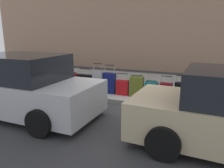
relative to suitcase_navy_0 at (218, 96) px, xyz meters
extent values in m
plane|color=#333335|center=(2.83, 0.69, -0.41)|extent=(40.00, 40.00, 0.00)
cube|color=gray|center=(2.83, -1.81, -0.34)|extent=(18.00, 5.00, 0.14)
cube|color=navy|center=(0.00, 0.00, 0.00)|extent=(0.43, 0.26, 0.53)
cube|color=black|center=(0.00, 0.00, 0.00)|extent=(0.43, 0.08, 0.54)
cylinder|color=gray|center=(0.18, -0.01, 0.29)|extent=(0.02, 0.02, 0.04)
cylinder|color=black|center=(0.00, 0.00, 0.31)|extent=(0.36, 0.05, 0.02)
cylinder|color=black|center=(-0.18, 0.02, -0.25)|extent=(0.05, 0.02, 0.04)
cylinder|color=black|center=(0.18, -0.02, -0.25)|extent=(0.05, 0.02, 0.04)
cube|color=#9EA0A8|center=(0.49, 0.06, 0.10)|extent=(0.43, 0.22, 0.74)
cube|color=black|center=(0.49, 0.06, 0.10)|extent=(0.44, 0.05, 0.76)
cylinder|color=gray|center=(0.31, 0.05, 0.62)|extent=(0.02, 0.02, 0.29)
cylinder|color=gray|center=(0.67, 0.06, 0.62)|extent=(0.02, 0.02, 0.29)
cylinder|color=black|center=(0.49, 0.06, 0.76)|extent=(0.37, 0.03, 0.02)
cylinder|color=black|center=(0.30, 0.05, -0.25)|extent=(0.04, 0.02, 0.04)
cylinder|color=black|center=(0.68, 0.06, -0.25)|extent=(0.04, 0.02, 0.04)
cube|color=black|center=(1.01, 0.00, 0.02)|extent=(0.48, 0.24, 0.58)
cube|color=black|center=(1.01, 0.00, 0.02)|extent=(0.49, 0.04, 0.59)
cylinder|color=gray|center=(0.80, 0.00, 0.42)|extent=(0.02, 0.02, 0.22)
cylinder|color=gray|center=(1.23, 0.00, 0.42)|extent=(0.02, 0.02, 0.22)
cylinder|color=black|center=(1.01, 0.00, 0.53)|extent=(0.42, 0.03, 0.02)
cylinder|color=black|center=(0.80, 0.00, -0.25)|extent=(0.04, 0.02, 0.04)
cylinder|color=black|center=(1.23, 0.00, -0.25)|extent=(0.04, 0.02, 0.04)
cube|color=maroon|center=(1.52, 0.01, 0.00)|extent=(0.39, 0.23, 0.53)
cube|color=black|center=(1.52, 0.01, 0.00)|extent=(0.40, 0.04, 0.54)
cylinder|color=gray|center=(1.36, 0.01, 0.38)|extent=(0.02, 0.02, 0.22)
cylinder|color=gray|center=(1.69, 0.01, 0.38)|extent=(0.02, 0.02, 0.22)
cylinder|color=black|center=(1.52, 0.01, 0.49)|extent=(0.33, 0.02, 0.02)
cylinder|color=black|center=(1.35, 0.01, -0.25)|extent=(0.04, 0.02, 0.04)
cylinder|color=black|center=(1.69, 0.01, -0.25)|extent=(0.04, 0.02, 0.04)
cube|color=#0F606B|center=(1.99, 0.06, 0.00)|extent=(0.41, 0.26, 0.54)
cube|color=black|center=(1.99, 0.06, 0.00)|extent=(0.41, 0.06, 0.55)
cylinder|color=gray|center=(1.82, 0.07, 0.29)|extent=(0.02, 0.02, 0.04)
cylinder|color=gray|center=(2.15, 0.05, 0.29)|extent=(0.02, 0.02, 0.04)
cylinder|color=black|center=(1.99, 0.06, 0.31)|extent=(0.34, 0.04, 0.02)
cylinder|color=black|center=(1.81, 0.07, -0.25)|extent=(0.05, 0.02, 0.04)
cylinder|color=black|center=(2.16, 0.05, -0.25)|extent=(0.05, 0.02, 0.04)
cube|color=#59601E|center=(2.48, 0.07, 0.07)|extent=(0.46, 0.26, 0.68)
cube|color=black|center=(2.48, 0.07, 0.07)|extent=(0.46, 0.07, 0.70)
cylinder|color=gray|center=(2.28, 0.06, 0.43)|extent=(0.02, 0.02, 0.04)
cylinder|color=gray|center=(2.67, 0.09, 0.43)|extent=(0.02, 0.02, 0.04)
cylinder|color=black|center=(2.48, 0.07, 0.45)|extent=(0.39, 0.05, 0.02)
cylinder|color=black|center=(2.28, 0.06, -0.25)|extent=(0.05, 0.02, 0.04)
cylinder|color=black|center=(2.67, 0.09, -0.25)|extent=(0.05, 0.02, 0.04)
cube|color=red|center=(2.98, 0.07, -0.01)|extent=(0.43, 0.20, 0.52)
cube|color=black|center=(2.98, 0.07, -0.01)|extent=(0.43, 0.05, 0.53)
cylinder|color=gray|center=(2.80, 0.06, 0.36)|extent=(0.02, 0.02, 0.23)
cylinder|color=gray|center=(3.16, 0.07, 0.36)|extent=(0.02, 0.02, 0.23)
cylinder|color=black|center=(2.98, 0.07, 0.48)|extent=(0.36, 0.04, 0.02)
cylinder|color=black|center=(2.79, 0.06, -0.25)|extent=(0.04, 0.02, 0.04)
cylinder|color=black|center=(3.17, 0.07, -0.25)|extent=(0.04, 0.02, 0.04)
cube|color=navy|center=(3.47, 0.04, 0.10)|extent=(0.43, 0.22, 0.73)
cube|color=black|center=(3.47, 0.04, 0.10)|extent=(0.43, 0.05, 0.74)
cylinder|color=gray|center=(3.29, 0.04, 0.60)|extent=(0.02, 0.02, 0.28)
cylinder|color=gray|center=(3.65, 0.03, 0.60)|extent=(0.02, 0.02, 0.28)
cylinder|color=black|center=(3.47, 0.04, 0.74)|extent=(0.36, 0.03, 0.02)
cylinder|color=black|center=(3.29, 0.04, -0.25)|extent=(0.04, 0.02, 0.04)
cylinder|color=black|center=(3.66, 0.03, -0.25)|extent=(0.04, 0.02, 0.04)
cube|color=#9EA0A8|center=(3.95, 0.00, 0.10)|extent=(0.39, 0.19, 0.75)
cube|color=black|center=(3.95, 0.00, 0.10)|extent=(0.40, 0.04, 0.76)
cylinder|color=gray|center=(3.78, 0.00, 0.62)|extent=(0.02, 0.02, 0.28)
cylinder|color=gray|center=(4.11, 0.00, 0.62)|extent=(0.02, 0.02, 0.28)
cylinder|color=black|center=(3.95, 0.00, 0.76)|extent=(0.33, 0.03, 0.02)
cylinder|color=black|center=(3.78, 0.00, -0.25)|extent=(0.04, 0.02, 0.04)
cylinder|color=black|center=(4.11, 0.00, -0.25)|extent=(0.04, 0.02, 0.04)
cube|color=black|center=(4.46, 0.02, 0.03)|extent=(0.51, 0.24, 0.59)
cube|color=black|center=(4.46, 0.02, 0.03)|extent=(0.51, 0.06, 0.61)
cylinder|color=gray|center=(4.24, 0.03, 0.43)|extent=(0.02, 0.02, 0.21)
cylinder|color=gray|center=(4.68, 0.01, 0.43)|extent=(0.02, 0.02, 0.21)
cylinder|color=black|center=(4.46, 0.02, 0.54)|extent=(0.44, 0.04, 0.02)
cylinder|color=black|center=(4.23, 0.03, -0.25)|extent=(0.04, 0.02, 0.04)
cylinder|color=black|center=(4.68, 0.01, -0.25)|extent=(0.04, 0.02, 0.04)
cube|color=maroon|center=(4.96, 0.05, 0.03)|extent=(0.39, 0.22, 0.60)
cube|color=black|center=(4.96, 0.05, 0.03)|extent=(0.38, 0.06, 0.61)
cylinder|color=gray|center=(4.81, 0.04, 0.35)|extent=(0.02, 0.02, 0.04)
cylinder|color=gray|center=(5.12, 0.06, 0.35)|extent=(0.02, 0.02, 0.04)
cylinder|color=black|center=(4.96, 0.05, 0.37)|extent=(0.32, 0.04, 0.02)
cylinder|color=black|center=(4.80, 0.04, -0.25)|extent=(0.04, 0.02, 0.04)
cylinder|color=black|center=(5.13, 0.06, -0.25)|extent=(0.04, 0.02, 0.04)
cube|color=#0F606B|center=(5.40, 0.04, 0.07)|extent=(0.36, 0.19, 0.68)
cube|color=black|center=(5.40, 0.04, 0.07)|extent=(0.36, 0.04, 0.69)
cylinder|color=gray|center=(5.25, 0.04, 0.54)|extent=(0.02, 0.02, 0.26)
cylinder|color=gray|center=(5.55, 0.04, 0.54)|extent=(0.02, 0.02, 0.26)
cylinder|color=black|center=(5.40, 0.04, 0.67)|extent=(0.30, 0.03, 0.02)
cylinder|color=black|center=(5.24, 0.04, -0.25)|extent=(0.04, 0.02, 0.04)
cylinder|color=black|center=(5.55, 0.04, -0.25)|extent=(0.04, 0.02, 0.04)
cylinder|color=#99999E|center=(6.19, 0.02, 0.07)|extent=(0.20, 0.20, 0.67)
sphere|color=#99999E|center=(6.19, 0.02, 0.45)|extent=(0.21, 0.21, 0.21)
cylinder|color=#99999E|center=(6.34, 0.02, 0.10)|extent=(0.09, 0.10, 0.09)
cylinder|color=#99999E|center=(6.04, 0.02, 0.10)|extent=(0.09, 0.10, 0.09)
cylinder|color=brown|center=(6.97, 0.17, 0.18)|extent=(0.13, 0.13, 0.89)
cylinder|color=black|center=(1.07, 3.30, -0.09)|extent=(0.65, 0.25, 0.64)
cylinder|color=black|center=(0.97, 1.51, -0.09)|extent=(0.65, 0.25, 0.64)
cube|color=#B2B5BA|center=(5.02, 2.48, 0.18)|extent=(4.29, 1.89, 0.82)
cube|color=black|center=(5.02, 2.48, 0.93)|extent=(2.24, 1.72, 0.67)
cylinder|color=black|center=(6.33, 1.53, -0.09)|extent=(0.64, 0.23, 0.64)
cylinder|color=black|center=(3.72, 3.42, -0.09)|extent=(0.64, 0.23, 0.64)
cylinder|color=black|center=(3.69, 1.57, -0.09)|extent=(0.64, 0.23, 0.64)
camera|label=1|loc=(0.58, 6.90, 1.84)|focal=34.83mm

